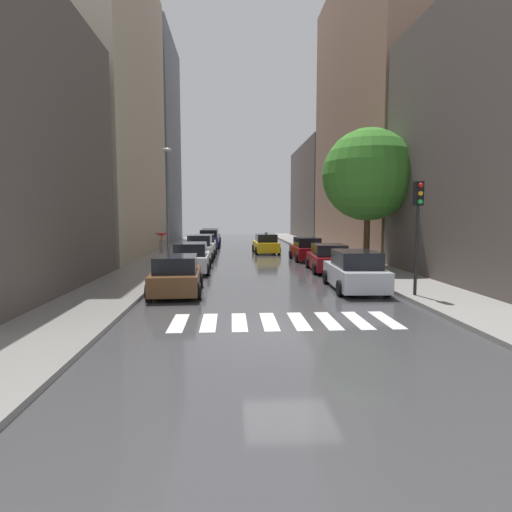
{
  "coord_description": "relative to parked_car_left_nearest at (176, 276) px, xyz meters",
  "views": [
    {
      "loc": [
        -1.6,
        -11.14,
        3.18
      ],
      "look_at": [
        0.02,
        15.54,
        0.6
      ],
      "focal_mm": 29.5,
      "sensor_mm": 36.0,
      "label": 1
    }
  ],
  "objects": [
    {
      "name": "parked_car_left_fifth",
      "position": [
        0.11,
        24.56,
        0.09
      ],
      "size": [
        2.11,
        4.06,
        1.79
      ],
      "rotation": [
        0.0,
        0.0,
        1.57
      ],
      "color": "navy",
      "rests_on": "ground"
    },
    {
      "name": "parked_car_left_nearest",
      "position": [
        0.0,
        0.0,
        0.0
      ],
      "size": [
        2.21,
        4.25,
        1.56
      ],
      "rotation": [
        0.0,
        0.0,
        1.61
      ],
      "color": "brown",
      "rests_on": "ground"
    },
    {
      "name": "parked_car_right_second",
      "position": [
        7.8,
        6.47,
        -0.0
      ],
      "size": [
        2.31,
        4.47,
        1.56
      ],
      "rotation": [
        0.0,
        0.0,
        1.52
      ],
      "color": "maroon",
      "rests_on": "ground"
    },
    {
      "name": "parked_car_left_second",
      "position": [
        -0.01,
        6.61,
        0.04
      ],
      "size": [
        2.21,
        4.62,
        1.66
      ],
      "rotation": [
        0.0,
        0.0,
        1.59
      ],
      "color": "silver",
      "rests_on": "ground"
    },
    {
      "name": "street_tree_right",
      "position": [
        10.28,
        7.26,
        4.8
      ],
      "size": [
        5.35,
        5.35,
        8.08
      ],
      "color": "#513823",
      "rests_on": "sidewalk_right"
    },
    {
      "name": "pedestrian_foreground",
      "position": [
        -2.26,
        10.65,
        0.8
      ],
      "size": [
        1.03,
        1.03,
        1.89
      ],
      "rotation": [
        0.0,
        0.0,
        2.91
      ],
      "color": "gray",
      "rests_on": "sidewalk_left"
    },
    {
      "name": "parked_car_left_sixth",
      "position": [
        -0.03,
        31.18,
        0.06
      ],
      "size": [
        2.25,
        4.09,
        1.71
      ],
      "rotation": [
        0.0,
        0.0,
        1.52
      ],
      "color": "#474C51",
      "rests_on": "ground"
    },
    {
      "name": "parked_car_right_nearest",
      "position": [
        7.54,
        0.41,
        0.06
      ],
      "size": [
        2.26,
        4.67,
        1.69
      ],
      "rotation": [
        0.0,
        0.0,
        1.53
      ],
      "color": "#B2B7BF",
      "rests_on": "ground"
    },
    {
      "name": "building_left_mid",
      "position": [
        -7.18,
        16.41,
        10.8
      ],
      "size": [
        6.0,
        18.02,
        23.07
      ],
      "primitive_type": "cube",
      "color": "#B2A38C",
      "rests_on": "ground"
    },
    {
      "name": "parked_car_left_third",
      "position": [
        0.06,
        13.05,
        0.1
      ],
      "size": [
        2.03,
        4.66,
        1.81
      ],
      "rotation": [
        0.0,
        0.0,
        1.56
      ],
      "color": "silver",
      "rests_on": "ground"
    },
    {
      "name": "building_right_far",
      "position": [
        14.82,
        40.37,
        5.57
      ],
      "size": [
        6.0,
        18.99,
        12.62
      ],
      "primitive_type": "cube",
      "color": "#564C47",
      "rests_on": "ground"
    },
    {
      "name": "ground_plane",
      "position": [
        3.82,
        17.98,
        -0.76
      ],
      "size": [
        28.0,
        72.0,
        0.04
      ],
      "primitive_type": "cube",
      "color": "#3C3C3E"
    },
    {
      "name": "building_right_near",
      "position": [
        14.82,
        2.15,
        5.85
      ],
      "size": [
        6.0,
        12.73,
        13.18
      ],
      "primitive_type": "cube",
      "color": "#564C47",
      "rests_on": "ground"
    },
    {
      "name": "sidewalk_right",
      "position": [
        10.32,
        17.98,
        -0.66
      ],
      "size": [
        3.0,
        72.0,
        0.15
      ],
      "primitive_type": "cube",
      "color": "gray",
      "rests_on": "ground"
    },
    {
      "name": "parked_car_right_third",
      "position": [
        7.61,
        12.3,
        0.03
      ],
      "size": [
        2.06,
        4.14,
        1.64
      ],
      "rotation": [
        0.0,
        0.0,
        1.59
      ],
      "color": "maroon",
      "rests_on": "ground"
    },
    {
      "name": "building_right_mid",
      "position": [
        14.82,
        19.7,
        11.52
      ],
      "size": [
        6.0,
        21.27,
        24.52
      ],
      "primitive_type": "cube",
      "color": "#8C6B56",
      "rests_on": "ground"
    },
    {
      "name": "crosswalk_stripes",
      "position": [
        3.82,
        -4.84,
        -0.73
      ],
      "size": [
        6.75,
        2.2,
        0.01
      ],
      "color": "silver",
      "rests_on": "ground"
    },
    {
      "name": "lamp_post_left",
      "position": [
        -1.73,
        9.84,
        3.56
      ],
      "size": [
        0.6,
        0.28,
        7.23
      ],
      "color": "#595B60",
      "rests_on": "sidewalk_left"
    },
    {
      "name": "parked_car_left_fourth",
      "position": [
        -0.04,
        19.28,
        0.01
      ],
      "size": [
        2.27,
        4.65,
        1.58
      ],
      "rotation": [
        0.0,
        0.0,
        1.61
      ],
      "color": "#B2B7BF",
      "rests_on": "ground"
    },
    {
      "name": "taxi_midroad",
      "position": [
        5.21,
        18.22,
        0.03
      ],
      "size": [
        2.18,
        4.46,
        1.81
      ],
      "rotation": [
        0.0,
        0.0,
        1.6
      ],
      "color": "yellow",
      "rests_on": "ground"
    },
    {
      "name": "building_left_far",
      "position": [
        -7.18,
        32.96,
        10.85
      ],
      "size": [
        6.0,
        12.68,
        23.18
      ],
      "primitive_type": "cube",
      "color": "slate",
      "rests_on": "ground"
    },
    {
      "name": "sidewalk_left",
      "position": [
        -2.68,
        17.98,
        -0.66
      ],
      "size": [
        3.0,
        72.0,
        0.15
      ],
      "primitive_type": "cube",
      "color": "gray",
      "rests_on": "ground"
    },
    {
      "name": "traffic_light_right_corner",
      "position": [
        9.27,
        -1.69,
        2.55
      ],
      "size": [
        0.3,
        0.42,
        4.3
      ],
      "color": "black",
      "rests_on": "sidewalk_right"
    }
  ]
}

